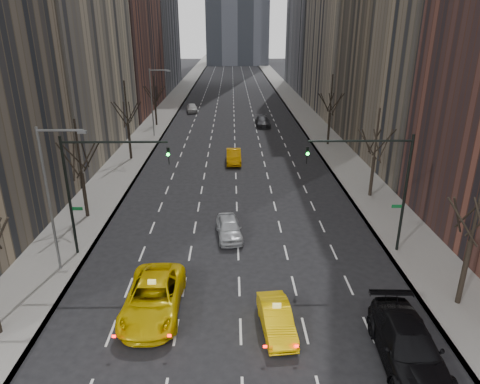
{
  "coord_description": "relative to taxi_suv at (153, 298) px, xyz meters",
  "views": [
    {
      "loc": [
        -0.37,
        -13.51,
        14.33
      ],
      "look_at": [
        0.17,
        14.39,
        3.5
      ],
      "focal_mm": 32.0,
      "sensor_mm": 36.0,
      "label": 1
    }
  ],
  "objects": [
    {
      "name": "tree_lw_c",
      "position": [
        -7.39,
        28.32,
        3.16
      ],
      "size": [
        3.36,
        3.5,
        8.74
      ],
      "color": "black",
      "rests_on": "ground"
    },
    {
      "name": "tree_rw_a",
      "position": [
        16.61,
        0.32,
        3.0
      ],
      "size": [
        3.36,
        3.5,
        8.28
      ],
      "color": "black",
      "rests_on": "ground"
    },
    {
      "name": "sidewalk_right",
      "position": [
        16.86,
        64.32,
        -0.8
      ],
      "size": [
        4.5,
        320.0,
        0.15
      ],
      "primitive_type": "cube",
      "color": "slate",
      "rests_on": "ground"
    },
    {
      "name": "silver_sedan_ahead",
      "position": [
        3.98,
        8.7,
        -0.16
      ],
      "size": [
        2.17,
        4.4,
        1.44
      ],
      "primitive_type": "imported",
      "rotation": [
        0.0,
        0.0,
        0.11
      ],
      "color": "#ABAEB3",
      "rests_on": "ground"
    },
    {
      "name": "traffic_mast_right",
      "position": [
        13.72,
        6.31,
        4.61
      ],
      "size": [
        6.69,
        0.39,
        8.0
      ],
      "color": "black",
      "rests_on": "ground"
    },
    {
      "name": "far_taxi",
      "position": [
        4.42,
        26.84,
        -0.12
      ],
      "size": [
        1.66,
        4.62,
        1.52
      ],
      "primitive_type": "imported",
      "rotation": [
        0.0,
        0.0,
        0.01
      ],
      "color": "orange",
      "rests_on": "ground"
    },
    {
      "name": "tree_lw_b",
      "position": [
        -7.39,
        12.32,
        2.84
      ],
      "size": [
        3.36,
        3.5,
        7.82
      ],
      "color": "black",
      "rests_on": "ground"
    },
    {
      "name": "taxi_suv",
      "position": [
        0.0,
        0.0,
        0.0
      ],
      "size": [
        2.93,
        6.34,
        1.76
      ],
      "primitive_type": "imported",
      "rotation": [
        0.0,
        0.0,
        -0.0
      ],
      "color": "#E0BB04",
      "rests_on": "ground"
    },
    {
      "name": "tree_rw_c",
      "position": [
        16.61,
        34.32,
        3.16
      ],
      "size": [
        3.36,
        3.5,
        8.74
      ],
      "color": "black",
      "rests_on": "ground"
    },
    {
      "name": "streetlight_near",
      "position": [
        -6.23,
        4.32,
        4.74
      ],
      "size": [
        2.83,
        0.22,
        9.0
      ],
      "color": "slate",
      "rests_on": "ground"
    },
    {
      "name": "tree_rw_b",
      "position": [
        16.61,
        16.32,
        2.84
      ],
      "size": [
        3.36,
        3.5,
        7.82
      ],
      "color": "black",
      "rests_on": "ground"
    },
    {
      "name": "traffic_mast_left",
      "position": [
        -4.49,
        6.31,
        4.61
      ],
      "size": [
        6.69,
        0.39,
        8.0
      ],
      "color": "black",
      "rests_on": "ground"
    },
    {
      "name": "far_suv_grey",
      "position": [
        8.97,
        45.75,
        -0.15
      ],
      "size": [
        2.24,
        5.11,
        1.46
      ],
      "primitive_type": "imported",
      "rotation": [
        0.0,
        0.0,
        0.04
      ],
      "color": "#2D2E33",
      "rests_on": "ground"
    },
    {
      "name": "parked_suv_black",
      "position": [
        12.11,
        -3.94,
        0.04
      ],
      "size": [
        2.93,
        6.49,
        1.85
      ],
      "primitive_type": "imported",
      "rotation": [
        0.0,
        0.0,
        -0.06
      ],
      "color": "black",
      "rests_on": "ground"
    },
    {
      "name": "taxi_sedan",
      "position": [
        6.41,
        -1.61,
        -0.2
      ],
      "size": [
        1.83,
        4.23,
        1.35
      ],
      "primitive_type": "imported",
      "rotation": [
        0.0,
        0.0,
        0.1
      ],
      "color": "#FFC705",
      "rests_on": "ground"
    },
    {
      "name": "sidewalk_left",
      "position": [
        -7.64,
        64.32,
        -0.8
      ],
      "size": [
        4.5,
        320.0,
        0.15
      ],
      "primitive_type": "cube",
      "color": "slate",
      "rests_on": "ground"
    },
    {
      "name": "far_car_white",
      "position": [
        -2.85,
        57.41,
        -0.12
      ],
      "size": [
        2.4,
        4.68,
        1.52
      ],
      "primitive_type": "imported",
      "rotation": [
        0.0,
        0.0,
        0.14
      ],
      "color": "silver",
      "rests_on": "ground"
    },
    {
      "name": "streetlight_far",
      "position": [
        -6.23,
        39.32,
        4.74
      ],
      "size": [
        2.83,
        0.22,
        9.0
      ],
      "color": "slate",
      "rests_on": "ground"
    },
    {
      "name": "tree_lw_d",
      "position": [
        -7.39,
        46.32,
        2.68
      ],
      "size": [
        3.36,
        3.5,
        7.36
      ],
      "color": "black",
      "rests_on": "ground"
    }
  ]
}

